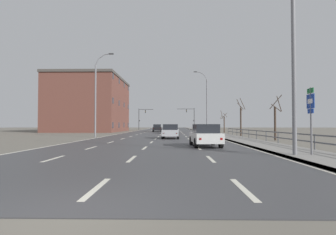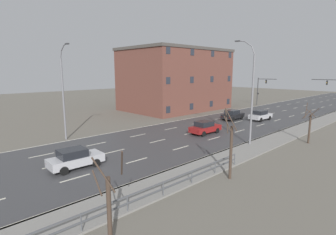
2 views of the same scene
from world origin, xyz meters
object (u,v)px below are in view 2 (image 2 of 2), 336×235
at_px(car_near_right, 260,115).
at_px(street_lamp_midground, 251,94).
at_px(street_lamp_left_bank, 64,94).
at_px(traffic_signal_right, 334,90).
at_px(car_far_left, 233,115).
at_px(car_far_right, 205,127).
at_px(car_near_left, 75,158).
at_px(brick_building, 175,79).
at_px(traffic_signal_left, 261,88).

bearing_deg(car_near_right, street_lamp_midground, -64.16).
bearing_deg(street_lamp_midground, street_lamp_left_bank, -139.32).
relative_size(traffic_signal_right, car_far_left, 1.50).
height_order(street_lamp_left_bank, traffic_signal_right, street_lamp_left_bank).
distance_m(car_far_right, car_near_left, 16.34).
bearing_deg(car_far_left, brick_building, 169.91).
distance_m(traffic_signal_right, car_near_right, 17.79).
distance_m(street_lamp_left_bank, car_near_left, 10.45).
bearing_deg(car_near_right, traffic_signal_right, 74.77).
relative_size(street_lamp_midground, traffic_signal_left, 1.74).
height_order(traffic_signal_right, traffic_signal_left, traffic_signal_right).
xyz_separation_m(traffic_signal_right, brick_building, (-23.28, -17.31, 1.83)).
bearing_deg(street_lamp_left_bank, car_far_right, 56.46).
bearing_deg(car_far_right, street_lamp_left_bank, -121.89).
bearing_deg(street_lamp_midground, car_far_right, 175.54).
bearing_deg(car_far_right, car_near_left, -87.54).
distance_m(street_lamp_midground, traffic_signal_left, 33.89).
distance_m(traffic_signal_left, car_far_left, 20.74).
relative_size(traffic_signal_right, car_near_right, 1.49).
xyz_separation_m(street_lamp_midground, street_lamp_left_bank, (-14.92, -12.83, -0.15)).
relative_size(car_near_right, car_near_left, 1.01).
bearing_deg(car_far_right, traffic_signal_right, 80.89).
bearing_deg(car_far_left, traffic_signal_right, 64.68).
bearing_deg(car_near_right, traffic_signal_left, 120.42).
bearing_deg(car_far_left, street_lamp_midground, -52.21).
bearing_deg(street_lamp_left_bank, traffic_signal_left, 89.65).
height_order(car_far_right, brick_building, brick_building).
bearing_deg(brick_building, car_near_left, -58.29).
xyz_separation_m(street_lamp_left_bank, traffic_signal_right, (14.50, 43.15, -0.99)).
bearing_deg(brick_building, car_far_left, -8.37).
relative_size(street_lamp_midground, street_lamp_left_bank, 1.03).
bearing_deg(traffic_signal_right, traffic_signal_left, 179.19).
bearing_deg(traffic_signal_right, street_lamp_left_bank, -108.57).
bearing_deg(street_lamp_midground, car_near_right, 113.08).
relative_size(street_lamp_midground, car_near_right, 2.54).
xyz_separation_m(street_lamp_left_bank, brick_building, (-8.79, 25.84, 0.84)).
distance_m(street_lamp_left_bank, car_far_left, 24.78).
relative_size(traffic_signal_left, car_near_left, 1.47).
bearing_deg(car_far_left, car_far_right, -76.42).
distance_m(street_lamp_midground, car_near_right, 15.52).
xyz_separation_m(traffic_signal_right, car_near_right, (-5.40, -16.64, -3.26)).
distance_m(street_lamp_midground, car_far_left, 14.72).
height_order(street_lamp_left_bank, traffic_signal_left, street_lamp_left_bank).
xyz_separation_m(car_near_right, car_near_left, (-0.04, -29.55, 0.00)).
height_order(traffic_signal_left, car_far_right, traffic_signal_left).
height_order(traffic_signal_left, car_far_left, traffic_signal_left).
bearing_deg(traffic_signal_left, car_far_right, -74.11).
bearing_deg(car_far_right, traffic_signal_left, 107.54).
height_order(street_lamp_midground, brick_building, brick_building).
xyz_separation_m(traffic_signal_right, car_near_left, (-5.44, -46.19, -3.26)).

